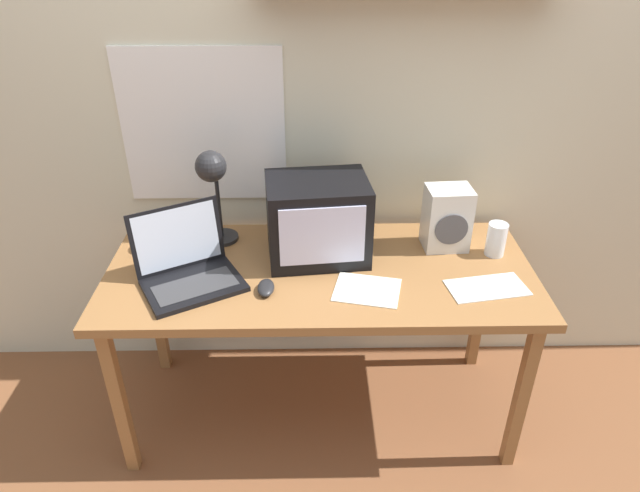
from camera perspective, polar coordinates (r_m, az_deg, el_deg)
ground_plane at (r=2.63m, az=-0.00°, el=-15.90°), size 12.00×12.00×0.00m
back_wall at (r=2.31m, az=-0.05°, el=15.66°), size 5.60×0.24×2.60m
corner_desk at (r=2.19m, az=-0.00°, el=-3.68°), size 1.61×0.71×0.74m
crt_monitor at (r=2.16m, az=-0.24°, el=2.68°), size 0.41×0.33×0.31m
laptop at (r=2.12m, az=-13.21°, el=-1.78°), size 0.43×0.41×0.26m
desk_lamp at (r=2.20m, az=-10.67°, el=6.65°), size 0.13×0.20×0.41m
juice_glass at (r=2.32m, az=17.19°, el=0.50°), size 0.08×0.08×0.13m
space_heater at (r=2.29m, az=12.57°, el=2.74°), size 0.18×0.15×0.25m
computer_mouse at (r=2.03m, az=-5.43°, el=-4.17°), size 0.06×0.11×0.03m
open_notebook at (r=2.14m, az=16.36°, el=-4.02°), size 0.30×0.19×0.00m
loose_paper_near_laptop at (r=2.05m, az=4.73°, el=-4.40°), size 0.27×0.23×0.00m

